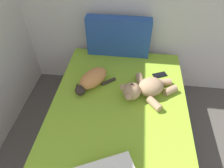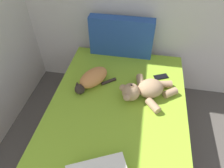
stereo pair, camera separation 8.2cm
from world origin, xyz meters
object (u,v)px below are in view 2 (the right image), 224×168
object	(u,v)px
teddy_bear	(145,90)
cell_phone	(161,77)
cat	(92,79)
bed	(115,131)
patterned_cushion	(121,37)

from	to	relation	value
teddy_bear	cell_phone	bearing A→B (deg)	61.72
cell_phone	cat	bearing A→B (deg)	-161.90
bed	patterned_cushion	size ratio (longest dim) A/B	2.74
patterned_cushion	cell_phone	world-z (taller)	patterned_cushion
patterned_cushion	cat	size ratio (longest dim) A/B	1.76
patterned_cushion	teddy_bear	xyz separation A→B (m)	(0.32, -0.64, -0.15)
patterned_cushion	cat	xyz separation A→B (m)	(-0.20, -0.57, -0.16)
patterned_cushion	bed	bearing A→B (deg)	-84.31
bed	cat	distance (m)	0.57
patterned_cushion	teddy_bear	world-z (taller)	patterned_cushion
bed	teddy_bear	bearing A→B (deg)	47.75
teddy_bear	patterned_cushion	bearing A→B (deg)	116.80
patterned_cushion	cat	distance (m)	0.62
cell_phone	patterned_cushion	bearing A→B (deg)	144.68
teddy_bear	cell_phone	distance (m)	0.35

